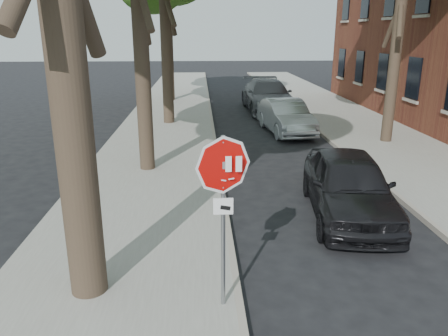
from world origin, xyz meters
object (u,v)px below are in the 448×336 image
object	(u,v)px
car_a	(349,185)
car_c	(268,96)
car_b	(286,116)
stop_sign	(223,191)

from	to	relation	value
car_a	car_c	xyz separation A→B (m)	(0.27, 13.84, 0.08)
car_a	car_b	xyz separation A→B (m)	(0.22, 8.62, -0.05)
car_a	stop_sign	bearing A→B (deg)	-123.93
car_a	car_b	size ratio (longest dim) A/B	1.03
car_c	stop_sign	bearing A→B (deg)	-102.49
car_a	car_c	size ratio (longest dim) A/B	0.77
car_a	car_b	distance (m)	8.62
stop_sign	car_a	xyz separation A→B (m)	(3.03, 3.48, -1.21)
car_b	car_c	distance (m)	5.22
stop_sign	car_b	distance (m)	12.59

